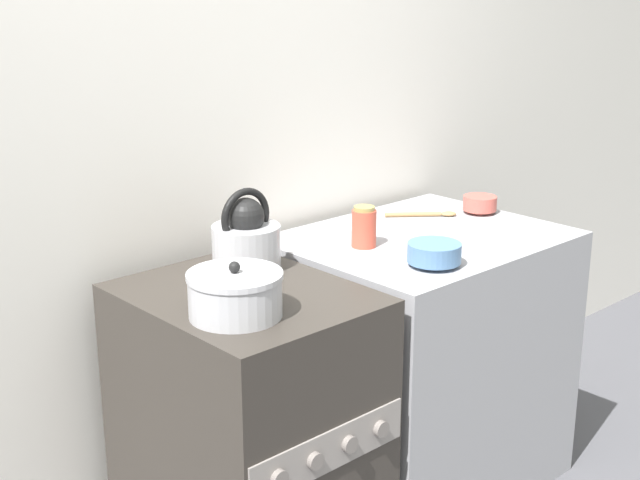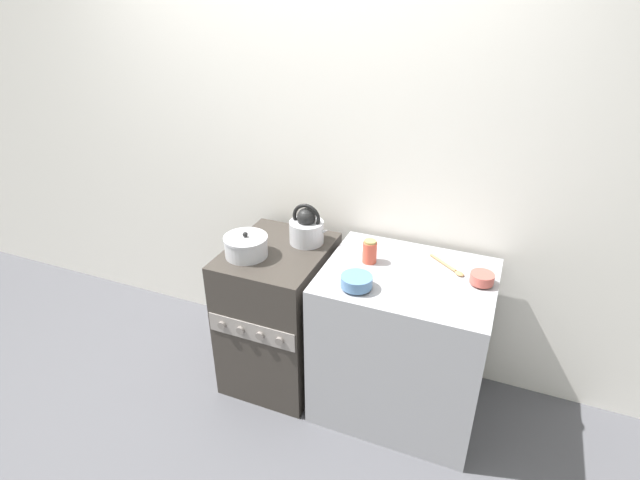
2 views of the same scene
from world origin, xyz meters
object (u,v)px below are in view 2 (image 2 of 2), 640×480
(small_ceramic_bowl, at_px, (482,278))
(kettle, at_px, (307,228))
(stove, at_px, (279,314))
(enamel_bowl, at_px, (357,281))
(storage_jar, at_px, (370,251))
(cooking_pot, at_px, (246,246))

(small_ceramic_bowl, bearing_deg, kettle, 175.49)
(kettle, bearing_deg, stove, -130.24)
(enamel_bowl, distance_m, storage_jar, 0.26)
(cooking_pot, distance_m, storage_jar, 0.65)
(enamel_bowl, bearing_deg, storage_jar, 93.78)
(enamel_bowl, bearing_deg, stove, 159.71)
(enamel_bowl, bearing_deg, cooking_pot, 172.99)
(cooking_pot, distance_m, small_ceramic_bowl, 1.20)
(kettle, height_order, small_ceramic_bowl, kettle)
(cooking_pot, height_order, enamel_bowl, cooking_pot)
(stove, relative_size, small_ceramic_bowl, 7.48)
(kettle, xyz_separation_m, cooking_pot, (-0.24, -0.26, -0.03))
(storage_jar, bearing_deg, stove, -172.43)
(kettle, distance_m, cooking_pot, 0.35)
(cooking_pot, xyz_separation_m, small_ceramic_bowl, (1.18, 0.18, -0.02))
(small_ceramic_bowl, bearing_deg, cooking_pot, -171.30)
(kettle, relative_size, cooking_pot, 1.00)
(enamel_bowl, distance_m, small_ceramic_bowl, 0.60)
(small_ceramic_bowl, relative_size, storage_jar, 0.92)
(storage_jar, bearing_deg, kettle, 169.02)
(enamel_bowl, height_order, small_ceramic_bowl, enamel_bowl)
(enamel_bowl, relative_size, small_ceramic_bowl, 1.33)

